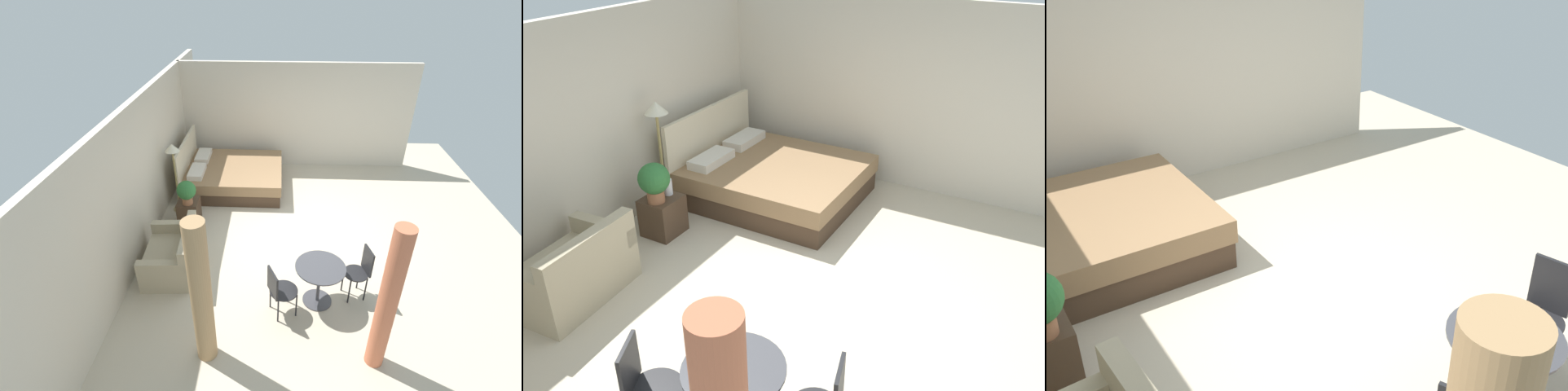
{
  "view_description": "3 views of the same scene",
  "coord_description": "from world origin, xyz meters",
  "views": [
    {
      "loc": [
        -5.96,
        0.45,
        4.47
      ],
      "look_at": [
        -0.11,
        0.73,
        0.89
      ],
      "focal_mm": 25.51,
      "sensor_mm": 36.0,
      "label": 1
    },
    {
      "loc": [
        -4.1,
        -1.93,
        3.55
      ],
      "look_at": [
        0.24,
        0.49,
        0.97
      ],
      "focal_mm": 37.32,
      "sensor_mm": 36.0,
      "label": 2
    },
    {
      "loc": [
        -3.6,
        2.51,
        3.26
      ],
      "look_at": [
        -0.04,
        0.11,
        1.07
      ],
      "focal_mm": 41.38,
      "sensor_mm": 36.0,
      "label": 3
    }
  ],
  "objects": [
    {
      "name": "potted_plant",
      "position": [
        0.16,
        2.2,
        0.77
      ],
      "size": [
        0.38,
        0.38,
        0.5
      ],
      "color": "#935B3D",
      "rests_on": "nightstand"
    },
    {
      "name": "vase",
      "position": [
        0.38,
        2.2,
        0.59
      ],
      "size": [
        0.12,
        0.12,
        0.2
      ],
      "color": "silver",
      "rests_on": "nightstand"
    },
    {
      "name": "nightstand",
      "position": [
        0.26,
        2.22,
        0.25
      ],
      "size": [
        0.45,
        0.42,
        0.49
      ],
      "color": "#473323",
      "rests_on": "ground"
    },
    {
      "name": "bed",
      "position": [
        1.76,
        1.52,
        0.29
      ],
      "size": [
        1.95,
        2.25,
        1.16
      ],
      "color": "#473323",
      "rests_on": "ground"
    },
    {
      "name": "ground_plane",
      "position": [
        0.0,
        0.0,
        -0.01
      ],
      "size": [
        9.14,
        8.78,
        0.02
      ],
      "primitive_type": "cube",
      "color": "beige"
    },
    {
      "name": "wall_right",
      "position": [
        3.07,
        0.0,
        1.32
      ],
      "size": [
        0.12,
        5.78,
        2.63
      ],
      "primitive_type": "cube",
      "color": "beige",
      "rests_on": "ground"
    },
    {
      "name": "floor_lamp",
      "position": [
        0.69,
        2.53,
        1.24
      ],
      "size": [
        0.29,
        0.29,
        1.53
      ],
      "color": "#99844C",
      "rests_on": "ground"
    },
    {
      "name": "couch",
      "position": [
        -1.17,
        2.18,
        0.29
      ],
      "size": [
        1.26,
        0.89,
        0.82
      ],
      "color": "tan",
      "rests_on": "ground"
    },
    {
      "name": "balcony_table",
      "position": [
        -1.8,
        -0.24,
        0.5
      ],
      "size": [
        0.76,
        0.76,
        0.71
      ],
      "color": "#3F3F44",
      "rests_on": "ground"
    },
    {
      "name": "cafe_chair_near_window",
      "position": [
        -2.08,
        0.38,
        0.51
      ],
      "size": [
        0.55,
        0.55,
        0.85
      ],
      "color": "black",
      "rests_on": "ground"
    },
    {
      "name": "wall_back",
      "position": [
        0.0,
        2.89,
        1.32
      ],
      "size": [
        9.14,
        0.12,
        2.63
      ],
      "primitive_type": "cube",
      "color": "beige",
      "rests_on": "ground"
    }
  ]
}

